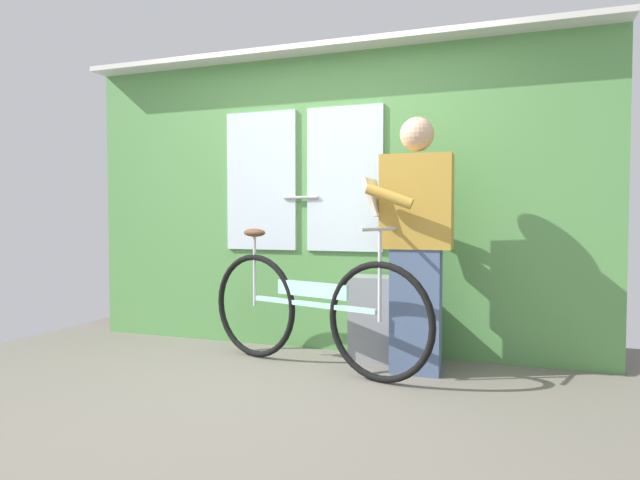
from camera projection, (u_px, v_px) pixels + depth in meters
ground_plane at (248, 407)px, 3.06m from camera, size 5.14×4.34×0.04m
train_door_wall at (327, 194)px, 4.30m from camera, size 4.14×0.28×2.32m
bicycle_near_door at (311, 310)px, 3.77m from camera, size 1.76×0.66×0.97m
passenger_reading_newspaper at (415, 239)px, 3.64m from camera, size 0.57×0.49×1.68m
trash_bin_by_wall at (377, 318)px, 3.98m from camera, size 0.36×0.28×0.61m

